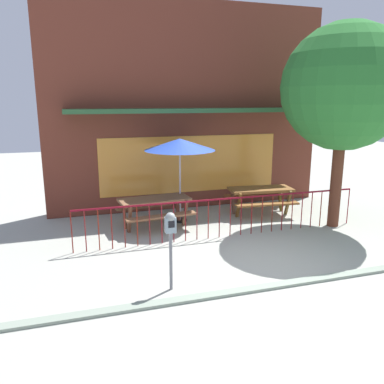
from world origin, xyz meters
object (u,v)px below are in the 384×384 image
(picnic_table_right, at_px, (260,194))
(picnic_table_left, at_px, (155,204))
(parking_meter_near, at_px, (170,231))
(street_tree, at_px, (344,88))
(patio_umbrella, at_px, (180,145))

(picnic_table_right, bearing_deg, picnic_table_left, -175.23)
(picnic_table_right, bearing_deg, parking_meter_near, -134.04)
(parking_meter_near, xyz_separation_m, street_tree, (4.96, 2.18, 2.44))
(picnic_table_right, bearing_deg, patio_umbrella, 179.54)
(picnic_table_left, height_order, picnic_table_right, same)
(parking_meter_near, relative_size, street_tree, 0.28)
(patio_umbrella, relative_size, street_tree, 0.44)
(patio_umbrella, distance_m, street_tree, 4.31)
(picnic_table_right, distance_m, street_tree, 3.57)
(picnic_table_left, relative_size, patio_umbrella, 0.85)
(picnic_table_left, bearing_deg, picnic_table_right, 4.77)
(picnic_table_left, xyz_separation_m, street_tree, (4.52, -1.28, 2.92))
(street_tree, bearing_deg, picnic_table_right, 131.21)
(picnic_table_right, distance_m, parking_meter_near, 5.21)
(picnic_table_left, bearing_deg, street_tree, -15.84)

